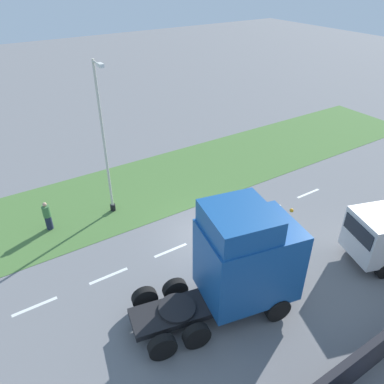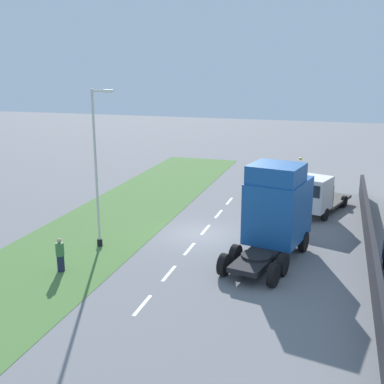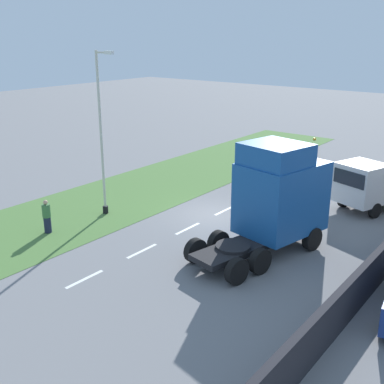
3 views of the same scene
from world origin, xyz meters
The scene contains 8 objects.
ground_plane centered at (0.00, 0.00, 0.00)m, with size 120.00×120.00×0.00m, color slate.
grass_verge centered at (-6.00, 0.00, 0.01)m, with size 7.00×44.00×0.01m.
lane_markings centered at (0.00, -0.70, 0.00)m, with size 0.16×17.80×0.00m.
boundary_wall centered at (9.00, 0.00, 0.75)m, with size 0.25×24.00×1.50m.
lorry_cab centered at (4.38, -1.64, 2.37)m, with size 3.82×6.73×4.87m.
flatbed_truck centered at (5.88, 5.50, 1.40)m, with size 3.90×6.30×2.65m.
lamp_post centered at (-4.62, -3.32, 3.92)m, with size 1.26×0.28×8.25m.
pedestrian centered at (-4.93, -6.75, 0.80)m, with size 0.39×0.39×1.63m.
Camera 2 is at (7.05, -24.94, 9.42)m, focal length 45.00 mm.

